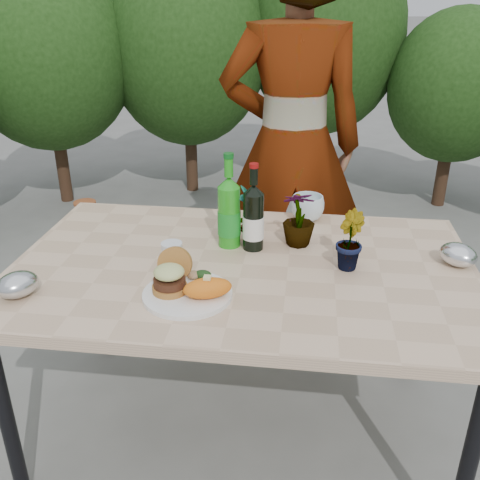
# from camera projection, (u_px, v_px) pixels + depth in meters

# --- Properties ---
(ground) EXTENTS (80.00, 80.00, 0.00)m
(ground) POSITION_uv_depth(u_px,v_px,m) (243.00, 427.00, 2.17)
(ground) COLOR slate
(ground) RESTS_ON ground
(patio_table) EXTENTS (1.60, 1.00, 0.75)m
(patio_table) POSITION_uv_depth(u_px,v_px,m) (243.00, 279.00, 1.88)
(patio_table) COLOR #D1AE8B
(patio_table) RESTS_ON ground
(shrub_hedge) EXTENTS (6.84, 5.09, 2.14)m
(shrub_hedge) POSITION_uv_depth(u_px,v_px,m) (268.00, 84.00, 3.15)
(shrub_hedge) COLOR #382316
(shrub_hedge) RESTS_ON ground
(dinner_plate) EXTENTS (0.28, 0.28, 0.01)m
(dinner_plate) POSITION_uv_depth(u_px,v_px,m) (188.00, 294.00, 1.66)
(dinner_plate) COLOR white
(dinner_plate) RESTS_ON patio_table
(burger_stack) EXTENTS (0.11, 0.16, 0.11)m
(burger_stack) POSITION_uv_depth(u_px,v_px,m) (171.00, 275.00, 1.66)
(burger_stack) COLOR #B7722D
(burger_stack) RESTS_ON dinner_plate
(sweet_potato) EXTENTS (0.17, 0.12, 0.06)m
(sweet_potato) POSITION_uv_depth(u_px,v_px,m) (208.00, 288.00, 1.62)
(sweet_potato) COLOR orange
(sweet_potato) RESTS_ON dinner_plate
(grilled_veg) EXTENTS (0.08, 0.05, 0.03)m
(grilled_veg) POSITION_uv_depth(u_px,v_px,m) (199.00, 275.00, 1.73)
(grilled_veg) COLOR olive
(grilled_veg) RESTS_ON dinner_plate
(wine_bottle) EXTENTS (0.08, 0.08, 0.32)m
(wine_bottle) POSITION_uv_depth(u_px,v_px,m) (253.00, 218.00, 1.92)
(wine_bottle) COLOR black
(wine_bottle) RESTS_ON patio_table
(sparkling_water) EXTENTS (0.09, 0.09, 0.35)m
(sparkling_water) POSITION_uv_depth(u_px,v_px,m) (229.00, 213.00, 1.94)
(sparkling_water) COLOR #21961B
(sparkling_water) RESTS_ON patio_table
(plastic_cup) EXTENTS (0.07, 0.07, 0.09)m
(plastic_cup) POSITION_uv_depth(u_px,v_px,m) (172.00, 256.00, 1.81)
(plastic_cup) COLOR silver
(plastic_cup) RESTS_ON patio_table
(seedling_left) EXTENTS (0.11, 0.14, 0.22)m
(seedling_left) POSITION_uv_depth(u_px,v_px,m) (249.00, 215.00, 1.98)
(seedling_left) COLOR #2B591E
(seedling_left) RESTS_ON patio_table
(seedling_mid) EXTENTS (0.11, 0.12, 0.20)m
(seedling_mid) POSITION_uv_depth(u_px,v_px,m) (349.00, 240.00, 1.80)
(seedling_mid) COLOR #285F20
(seedling_mid) RESTS_ON patio_table
(seedling_right) EXTENTS (0.14, 0.14, 0.21)m
(seedling_right) POSITION_uv_depth(u_px,v_px,m) (299.00, 218.00, 1.96)
(seedling_right) COLOR #2B5A1E
(seedling_right) RESTS_ON patio_table
(blue_bowl) EXTENTS (0.15, 0.15, 0.11)m
(blue_bowl) POSITION_uv_depth(u_px,v_px,m) (308.00, 208.00, 2.19)
(blue_bowl) COLOR silver
(blue_bowl) RESTS_ON patio_table
(foil_packet_left) EXTENTS (0.17, 0.17, 0.08)m
(foil_packet_left) POSITION_uv_depth(u_px,v_px,m) (18.00, 285.00, 1.65)
(foil_packet_left) COLOR silver
(foil_packet_left) RESTS_ON patio_table
(foil_packet_right) EXTENTS (0.17, 0.17, 0.08)m
(foil_packet_right) POSITION_uv_depth(u_px,v_px,m) (458.00, 255.00, 1.84)
(foil_packet_right) COLOR silver
(foil_packet_right) RESTS_ON patio_table
(person) EXTENTS (0.73, 0.53, 1.88)m
(person) POSITION_uv_depth(u_px,v_px,m) (292.00, 147.00, 2.54)
(person) COLOR #A26A51
(person) RESTS_ON ground
(terracotta_pot) EXTENTS (0.17, 0.17, 0.14)m
(terracotta_pot) POSITION_uv_depth(u_px,v_px,m) (86.00, 210.00, 4.14)
(terracotta_pot) COLOR #BD5D30
(terracotta_pot) RESTS_ON ground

